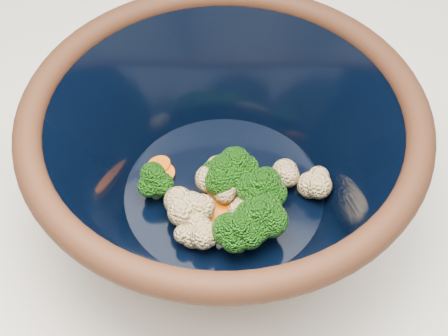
# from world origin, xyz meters

# --- Properties ---
(mixing_bowl) EXTENTS (0.36, 0.36, 0.16)m
(mixing_bowl) POSITION_xyz_m (-0.10, -0.02, 0.99)
(mixing_bowl) COLOR black
(mixing_bowl) RESTS_ON counter
(vegetable_pile) EXTENTS (0.18, 0.13, 0.06)m
(vegetable_pile) POSITION_xyz_m (-0.09, -0.03, 0.96)
(vegetable_pile) COLOR #608442
(vegetable_pile) RESTS_ON mixing_bowl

